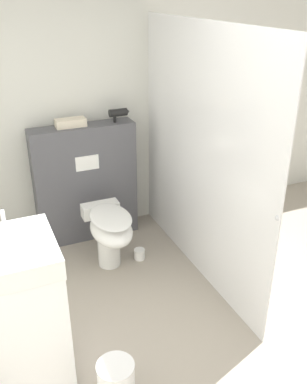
{
  "coord_description": "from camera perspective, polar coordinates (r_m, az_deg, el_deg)",
  "views": [
    {
      "loc": [
        -1.17,
        -1.57,
        2.32
      ],
      "look_at": [
        0.12,
        1.39,
        0.76
      ],
      "focal_mm": 40.0,
      "sensor_mm": 36.0,
      "label": 1
    }
  ],
  "objects": [
    {
      "name": "spare_toilet_roll",
      "position": [
        4.05,
        -1.88,
        -8.27
      ],
      "size": [
        0.1,
        0.1,
        0.1
      ],
      "color": "white",
      "rests_on": "ground_plane"
    },
    {
      "name": "folded_towel",
      "position": [
        3.99,
        -10.99,
        9.06
      ],
      "size": [
        0.27,
        0.13,
        0.07
      ],
      "color": "beige",
      "rests_on": "partition_panel"
    },
    {
      "name": "toilet",
      "position": [
        3.78,
        -5.88,
        -5.15
      ],
      "size": [
        0.35,
        0.65,
        0.55
      ],
      "color": "white",
      "rests_on": "ground_plane"
    },
    {
      "name": "wall_back",
      "position": [
        4.23,
        -6.8,
        11.01
      ],
      "size": [
        8.0,
        0.06,
        2.5
      ],
      "color": "silver",
      "rests_on": "ground_plane"
    },
    {
      "name": "sink_vanity",
      "position": [
        2.83,
        -17.26,
        -15.33
      ],
      "size": [
        0.5,
        0.56,
        1.16
      ],
      "color": "white",
      "rests_on": "ground_plane"
    },
    {
      "name": "partition_panel",
      "position": [
        4.22,
        -9.01,
        1.15
      ],
      "size": [
        0.98,
        0.23,
        1.16
      ],
      "color": "#4C4C51",
      "rests_on": "ground_plane"
    },
    {
      "name": "hair_drier",
      "position": [
        4.07,
        -4.64,
        10.49
      ],
      "size": [
        0.2,
        0.07,
        0.13
      ],
      "color": "black",
      "rests_on": "partition_panel"
    },
    {
      "name": "shower_glass",
      "position": [
        3.52,
        6.09,
        4.58
      ],
      "size": [
        0.04,
        2.09,
        2.1
      ],
      "color": "silver",
      "rests_on": "ground_plane"
    }
  ]
}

